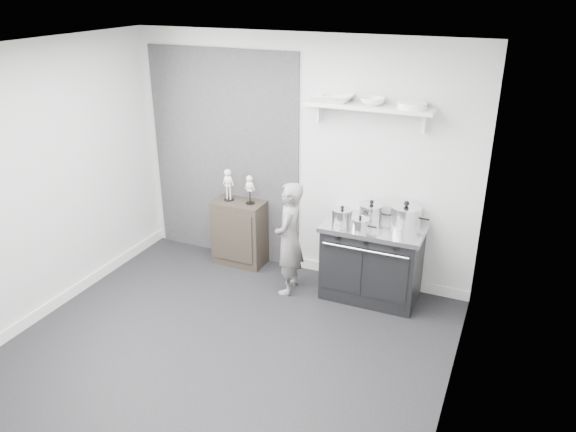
# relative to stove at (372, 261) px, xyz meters

# --- Properties ---
(ground) EXTENTS (4.00, 4.00, 0.00)m
(ground) POSITION_rel_stove_xyz_m (-0.98, -1.48, -0.42)
(ground) COLOR black
(ground) RESTS_ON ground
(room_shell) EXTENTS (4.02, 3.62, 2.71)m
(room_shell) POSITION_rel_stove_xyz_m (-1.07, -1.33, 1.21)
(room_shell) COLOR #BBBBB8
(room_shell) RESTS_ON ground
(wall_shelf) EXTENTS (1.30, 0.26, 0.24)m
(wall_shelf) POSITION_rel_stove_xyz_m (-0.18, 0.20, 1.58)
(wall_shelf) COLOR silver
(wall_shelf) RESTS_ON room_shell
(stove) EXTENTS (1.05, 0.66, 0.84)m
(stove) POSITION_rel_stove_xyz_m (0.00, 0.00, 0.00)
(stove) COLOR black
(stove) RESTS_ON ground
(side_cabinet) EXTENTS (0.61, 0.36, 0.79)m
(side_cabinet) POSITION_rel_stove_xyz_m (-1.66, 0.13, -0.03)
(side_cabinet) COLOR black
(side_cabinet) RESTS_ON ground
(child) EXTENTS (0.36, 0.50, 1.26)m
(child) POSITION_rel_stove_xyz_m (-0.86, -0.25, 0.21)
(child) COLOR slate
(child) RESTS_ON ground
(pot_front_left) EXTENTS (0.30, 0.22, 0.19)m
(pot_front_left) POSITION_rel_stove_xyz_m (-0.33, -0.08, 0.50)
(pot_front_left) COLOR silver
(pot_front_left) RESTS_ON stove
(pot_back_left) EXTENTS (0.35, 0.26, 0.22)m
(pot_back_left) POSITION_rel_stove_xyz_m (-0.08, 0.13, 0.51)
(pot_back_left) COLOR silver
(pot_back_left) RESTS_ON stove
(pot_back_right) EXTENTS (0.41, 0.32, 0.27)m
(pot_back_right) POSITION_rel_stove_xyz_m (0.29, 0.13, 0.52)
(pot_back_right) COLOR silver
(pot_back_right) RESTS_ON stove
(pot_front_center) EXTENTS (0.27, 0.19, 0.16)m
(pot_front_center) POSITION_rel_stove_xyz_m (-0.10, -0.18, 0.48)
(pot_front_center) COLOR silver
(pot_front_center) RESTS_ON stove
(skeleton_full) EXTENTS (0.12, 0.08, 0.44)m
(skeleton_full) POSITION_rel_stove_xyz_m (-1.79, 0.13, 0.59)
(skeleton_full) COLOR beige
(skeleton_full) RESTS_ON side_cabinet
(skeleton_torso) EXTENTS (0.11, 0.07, 0.39)m
(skeleton_torso) POSITION_rel_stove_xyz_m (-1.51, 0.13, 0.56)
(skeleton_torso) COLOR beige
(skeleton_torso) RESTS_ON side_cabinet
(bowl_large) EXTENTS (0.32, 0.32, 0.08)m
(bowl_large) POSITION_rel_stove_xyz_m (-0.51, 0.19, 1.65)
(bowl_large) COLOR white
(bowl_large) RESTS_ON wall_shelf
(bowl_small) EXTENTS (0.24, 0.24, 0.08)m
(bowl_small) POSITION_rel_stove_xyz_m (-0.15, 0.19, 1.65)
(bowl_small) COLOR white
(bowl_small) RESTS_ON wall_shelf
(plate_stack) EXTENTS (0.28, 0.28, 0.06)m
(plate_stack) POSITION_rel_stove_xyz_m (0.24, 0.19, 1.65)
(plate_stack) COLOR white
(plate_stack) RESTS_ON wall_shelf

